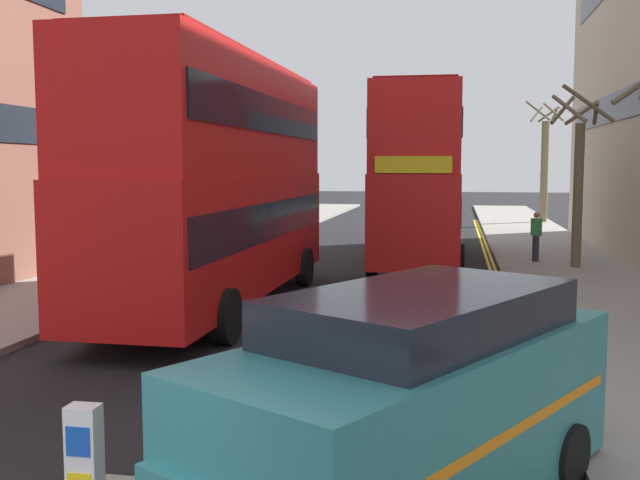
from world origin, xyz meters
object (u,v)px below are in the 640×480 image
at_px(double_decker_bus_away, 219,176).
at_px(pedestrian_far, 536,236).
at_px(taxi_minivan, 408,405).
at_px(double_decker_bus_oncoming, 420,173).
at_px(keep_left_bollard, 85,473).

distance_m(double_decker_bus_away, pedestrian_far, 11.99).
bearing_deg(pedestrian_far, taxi_minivan, -99.36).
xyz_separation_m(double_decker_bus_away, taxi_minivan, (4.90, -9.46, -1.96)).
height_order(double_decker_bus_oncoming, pedestrian_far, double_decker_bus_oncoming).
bearing_deg(taxi_minivan, double_decker_bus_oncoming, 92.44).
bearing_deg(taxi_minivan, pedestrian_far, 80.64).
bearing_deg(double_decker_bus_away, pedestrian_far, 47.98).
distance_m(double_decker_bus_oncoming, taxi_minivan, 18.20).
relative_size(keep_left_bollard, double_decker_bus_away, 0.10).
relative_size(double_decker_bus_away, double_decker_bus_oncoming, 1.00).
distance_m(keep_left_bollard, taxi_minivan, 2.93).
xyz_separation_m(double_decker_bus_oncoming, pedestrian_far, (3.78, 0.16, -2.04)).
bearing_deg(keep_left_bollard, taxi_minivan, 18.97).
bearing_deg(keep_left_bollard, double_decker_bus_oncoming, 84.11).
relative_size(keep_left_bollard, double_decker_bus_oncoming, 0.10).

